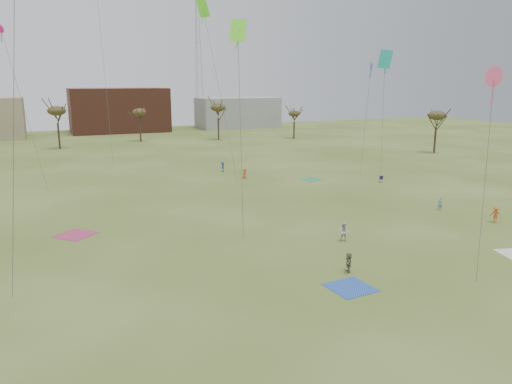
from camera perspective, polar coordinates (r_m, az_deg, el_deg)
name	(u,v)px	position (r m, az deg, el deg)	size (l,w,h in m)	color
ground	(337,325)	(30.05, 9.49, -15.07)	(260.00, 260.00, 0.00)	#415219
spectator_fore_c	(349,262)	(37.41, 10.77, -8.09)	(1.40, 0.45, 1.51)	#656048
flyer_mid_b	(495,214)	(54.75, 26.19, -2.36)	(1.11, 0.64, 1.72)	#CA5D26
flyer_mid_c	(440,203)	(57.63, 20.72, -1.26)	(0.55, 0.36, 1.50)	#6C8AB4
spectator_mid_e	(344,232)	(44.15, 10.28, -4.62)	(0.85, 0.66, 1.76)	silver
flyer_far_b	(244,173)	(71.47, -1.36, 2.18)	(0.72, 0.47, 1.47)	#C45321
flyer_far_c	(223,167)	(76.84, -3.93, 2.94)	(1.01, 0.58, 1.56)	navy
blanket_blue	(350,288)	(35.01, 10.97, -10.93)	(2.89, 2.89, 0.03)	#2852B1
blanket_plum	(76,235)	(48.53, -20.33, -4.71)	(3.07, 3.07, 0.03)	#A9345D
blanket_olive	(310,179)	(71.30, 6.38, 1.48)	(2.63, 2.63, 0.03)	#31885B
camp_chair_right	(381,180)	(71.16, 14.41, 1.34)	(0.73, 0.74, 0.87)	#161438
tree_line	(108,116)	(102.14, -16.90, 8.45)	(117.44, 49.32, 8.91)	#3A2B1E
building_brick	(119,110)	(143.68, -15.74, 9.21)	(26.00, 16.00, 12.00)	brown
building_grey	(238,113)	(150.72, -2.15, 9.26)	(24.00, 12.00, 9.00)	gray
radio_tower	(198,63)	(153.84, -6.77, 14.73)	(1.51, 1.72, 41.00)	#9EA3A8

